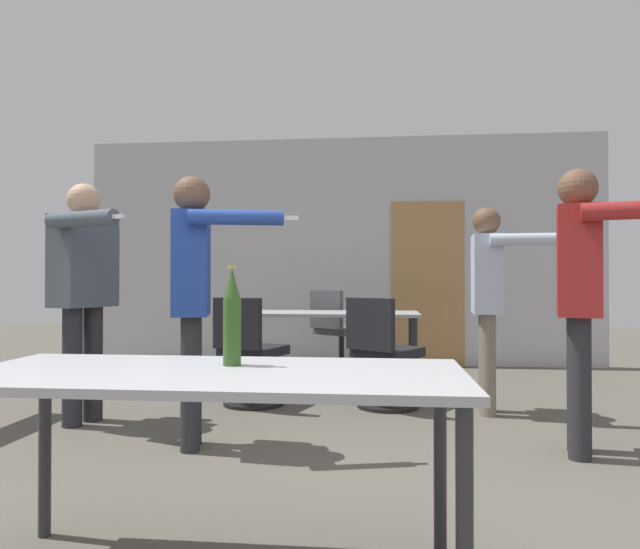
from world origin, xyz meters
name	(u,v)px	position (x,y,z in m)	size (l,w,h in m)	color
back_wall	(342,252)	(0.03, 5.75, 1.43)	(6.53, 0.12, 2.87)	#BCBCC1
conference_table_near	(213,392)	(-0.09, 0.44, 0.67)	(1.74, 0.74, 0.75)	#A8A8AD
conference_table_far	(320,319)	(-0.09, 4.14, 0.68)	(1.94, 0.74, 0.75)	#A8A8AD
person_left_plaid	(194,281)	(-0.68, 2.02, 1.06)	(0.85, 0.55, 1.73)	#28282D
person_center_tall	(85,279)	(-1.68, 2.53, 1.07)	(0.75, 0.83, 1.78)	#28282D
person_far_watching	(489,288)	(1.36, 3.16, 1.00)	(0.74, 0.62, 1.65)	slate
person_near_casual	(581,281)	(1.71, 2.10, 1.06)	(0.75, 0.76, 1.74)	#28282D
office_chair_near_pushed	(337,334)	(0.02, 4.91, 0.45)	(0.67, 0.68, 0.95)	black
office_chair_far_left	(383,357)	(0.52, 3.25, 0.43)	(0.66, 0.68, 0.92)	black
office_chair_side_rolled	(249,355)	(-0.60, 3.23, 0.43)	(0.60, 0.64, 0.92)	black
beer_bottle	(232,318)	(-0.06, 0.56, 0.92)	(0.07, 0.07, 0.37)	#2D511E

